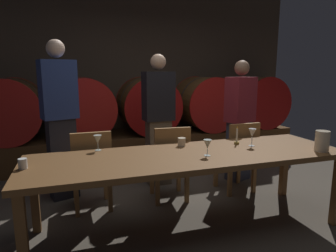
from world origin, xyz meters
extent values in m
plane|color=#4C443A|center=(0.00, 0.00, 0.00)|extent=(7.43, 7.43, 0.00)
cube|color=#473A2D|center=(0.00, 2.76, 1.47)|extent=(5.72, 0.24, 2.94)
cube|color=brown|center=(0.00, 2.21, 0.23)|extent=(5.14, 0.90, 0.46)
cylinder|color=#513319|center=(-2.06, 2.21, 0.92)|extent=(0.92, 0.86, 0.92)
cylinder|color=#B21C16|center=(-2.06, 1.77, 0.92)|extent=(0.93, 0.03, 0.93)
cylinder|color=#B21C16|center=(-2.06, 2.66, 0.92)|extent=(0.93, 0.03, 0.93)
cylinder|color=#2D2D33|center=(-2.06, 2.21, 0.92)|extent=(0.92, 0.04, 0.92)
cylinder|color=brown|center=(-1.03, 2.21, 0.92)|extent=(0.92, 0.86, 0.92)
cylinder|color=#B21C16|center=(-1.03, 1.77, 0.92)|extent=(0.93, 0.03, 0.93)
cylinder|color=#B21C16|center=(-1.03, 2.66, 0.92)|extent=(0.93, 0.03, 0.93)
cylinder|color=#2D2D33|center=(-1.03, 2.21, 0.92)|extent=(0.92, 0.04, 0.92)
cylinder|color=brown|center=(0.00, 2.21, 0.92)|extent=(0.92, 0.86, 0.92)
cylinder|color=#9E1411|center=(0.00, 1.77, 0.92)|extent=(0.93, 0.03, 0.93)
cylinder|color=#9E1411|center=(0.00, 2.66, 0.92)|extent=(0.93, 0.03, 0.93)
cylinder|color=#2D2D33|center=(0.00, 2.21, 0.92)|extent=(0.92, 0.04, 0.92)
cylinder|color=brown|center=(1.05, 2.21, 0.92)|extent=(0.92, 0.86, 0.92)
cylinder|color=#B21C16|center=(1.05, 1.77, 0.92)|extent=(0.93, 0.03, 0.93)
cylinder|color=#B21C16|center=(1.05, 2.66, 0.92)|extent=(0.93, 0.03, 0.93)
cylinder|color=#2D2D33|center=(1.05, 2.21, 0.92)|extent=(0.92, 0.04, 0.92)
cylinder|color=brown|center=(2.08, 2.21, 0.92)|extent=(0.92, 0.86, 0.92)
cylinder|color=#9E1411|center=(2.08, 1.77, 0.92)|extent=(0.93, 0.03, 0.93)
cylinder|color=#9E1411|center=(2.08, 2.66, 0.92)|extent=(0.93, 0.03, 0.93)
cylinder|color=#2D2D33|center=(2.08, 2.21, 0.92)|extent=(0.92, 0.04, 0.92)
cube|color=brown|center=(-0.20, -0.18, 0.71)|extent=(2.92, 0.87, 0.05)
cube|color=brown|center=(-1.58, -0.55, 0.34)|extent=(0.07, 0.07, 0.68)
cube|color=brown|center=(-1.58, 0.20, 0.34)|extent=(0.07, 0.07, 0.68)
cube|color=brown|center=(1.18, 0.20, 0.34)|extent=(0.07, 0.07, 0.68)
cube|color=olive|center=(-1.05, 0.56, 0.44)|extent=(0.41, 0.41, 0.04)
cube|color=olive|center=(-1.04, 0.38, 0.67)|extent=(0.40, 0.05, 0.42)
cube|color=olive|center=(-0.88, 0.73, 0.21)|extent=(0.05, 0.05, 0.42)
cube|color=olive|center=(-1.22, 0.72, 0.21)|extent=(0.05, 0.05, 0.42)
cube|color=olive|center=(-0.87, 0.39, 0.21)|extent=(0.05, 0.05, 0.42)
cube|color=olive|center=(-1.21, 0.38, 0.21)|extent=(0.05, 0.05, 0.42)
cube|color=olive|center=(-0.17, 0.54, 0.44)|extent=(0.43, 0.43, 0.04)
cube|color=olive|center=(-0.18, 0.36, 0.67)|extent=(0.40, 0.07, 0.42)
cube|color=olive|center=(0.01, 0.69, 0.21)|extent=(0.05, 0.05, 0.42)
cube|color=olive|center=(-0.33, 0.72, 0.21)|extent=(0.05, 0.05, 0.42)
cube|color=olive|center=(-0.01, 0.35, 0.21)|extent=(0.05, 0.05, 0.42)
cube|color=olive|center=(-0.35, 0.38, 0.21)|extent=(0.05, 0.05, 0.42)
cube|color=olive|center=(0.70, 0.53, 0.44)|extent=(0.41, 0.41, 0.04)
cube|color=olive|center=(0.70, 0.35, 0.67)|extent=(0.40, 0.05, 0.42)
cube|color=olive|center=(0.86, 0.70, 0.21)|extent=(0.05, 0.05, 0.42)
cube|color=olive|center=(0.52, 0.69, 0.21)|extent=(0.05, 0.05, 0.42)
cube|color=olive|center=(0.87, 0.36, 0.21)|extent=(0.05, 0.05, 0.42)
cube|color=olive|center=(0.53, 0.35, 0.21)|extent=(0.05, 0.05, 0.42)
cube|color=black|center=(-1.34, 0.95, 0.47)|extent=(0.35, 0.28, 0.95)
cube|color=navy|center=(-1.34, 0.95, 1.28)|extent=(0.43, 0.34, 0.66)
sphere|color=beige|center=(-1.34, 0.95, 1.73)|extent=(0.20, 0.20, 0.20)
cube|color=brown|center=(-0.15, 1.03, 0.43)|extent=(0.31, 0.22, 0.86)
cube|color=black|center=(-0.15, 1.03, 1.17)|extent=(0.39, 0.26, 0.62)
sphere|color=#D8A884|center=(-0.15, 1.03, 1.59)|extent=(0.20, 0.20, 0.20)
cube|color=#33384C|center=(0.94, 0.84, 0.40)|extent=(0.35, 0.29, 0.81)
cube|color=maroon|center=(0.94, 0.84, 1.11)|extent=(0.44, 0.35, 0.60)
sphere|color=#8C664C|center=(0.94, 0.84, 1.52)|extent=(0.20, 0.20, 0.20)
cylinder|color=olive|center=(0.40, 0.02, 0.75)|extent=(0.05, 0.05, 0.02)
cylinder|color=#EDE5CC|center=(0.40, 0.02, 0.83)|extent=(0.02, 0.02, 0.14)
cone|color=yellow|center=(0.40, 0.02, 0.91)|extent=(0.01, 0.01, 0.02)
cylinder|color=beige|center=(1.02, -0.47, 0.83)|extent=(0.13, 0.13, 0.20)
cylinder|color=silver|center=(-0.99, 0.21, 0.74)|extent=(0.06, 0.06, 0.00)
cylinder|color=silver|center=(-0.99, 0.21, 0.77)|extent=(0.01, 0.01, 0.06)
cone|color=silver|center=(-0.99, 0.21, 0.84)|extent=(0.08, 0.08, 0.08)
cylinder|color=silver|center=(-0.08, -0.28, 0.74)|extent=(0.06, 0.06, 0.00)
cylinder|color=silver|center=(-0.08, -0.28, 0.77)|extent=(0.01, 0.01, 0.06)
cone|color=silver|center=(-0.08, -0.28, 0.84)|extent=(0.07, 0.07, 0.08)
cylinder|color=white|center=(0.51, -0.10, 0.74)|extent=(0.06, 0.06, 0.00)
cylinder|color=white|center=(0.51, -0.10, 0.78)|extent=(0.01, 0.01, 0.09)
cone|color=white|center=(0.51, -0.10, 0.87)|extent=(0.08, 0.08, 0.09)
cylinder|color=white|center=(-1.59, -0.17, 0.77)|extent=(0.07, 0.07, 0.08)
cylinder|color=beige|center=(-0.17, 0.12, 0.78)|extent=(0.08, 0.08, 0.08)
camera|label=1|loc=(-1.20, -2.61, 1.48)|focal=31.74mm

